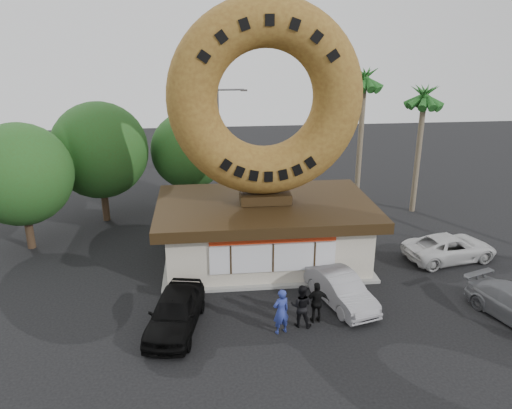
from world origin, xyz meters
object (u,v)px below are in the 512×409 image
Objects in this scene: person_center at (301,306)px; person_right at (317,302)px; giant_donut at (266,99)px; car_silver at (341,289)px; street_lamp at (221,140)px; car_black at (175,311)px; person_left at (281,311)px; donut_shop at (265,229)px; car_white at (450,248)px.

person_center is 1.02× the size of person_right.
car_silver is (2.83, -4.88, -7.87)m from giant_donut.
street_lamp is 16.05m from car_silver.
person_right is 5.92m from car_black.
giant_donut is 9.68m from car_silver.
person_left is 1.07× the size of person_right.
giant_donut is at bearing -66.87° from person_center.
giant_donut is at bearing -81.57° from person_right.
donut_shop is 5.73m from car_silver.
person_right is 9.94m from car_white.
car_black is (-5.91, 0.14, -0.12)m from person_right.
donut_shop reaches higher than person_left.
donut_shop is 6.08× the size of person_right.
car_black is at bearing 99.28° from car_white.
donut_shop is 6.44m from person_right.
person_left is 3.64m from car_silver.
person_left is at bearing -84.42° from street_lamp.
person_center reaches higher than person_right.
car_black is (-4.29, 0.77, -0.19)m from person_left.
giant_donut reaches higher than street_lamp.
person_center is 0.43× the size of car_silver.
car_white is at bearing -152.94° from person_right.
car_black is 15.25m from car_white.
car_black is at bearing -126.46° from donut_shop.
street_lamp is at bearing 91.78° from car_black.
person_right reaches higher than car_black.
person_right is at bearing 111.41° from car_white.
person_center is at bearing 12.39° from person_right.
donut_shop is 1.40× the size of street_lamp.
person_right is at bearing -146.32° from person_center.
car_white is (11.75, -11.05, -3.79)m from street_lamp.
giant_donut is 12.70m from car_white.
street_lamp is at bearing -64.26° from person_center.
street_lamp is (-1.86, 10.00, -4.10)m from giant_donut.
person_left is (-0.21, -6.87, -7.59)m from giant_donut.
giant_donut is 10.03m from person_center.
donut_shop is 1.17× the size of giant_donut.
donut_shop is at bearing -79.50° from street_lamp.
street_lamp is 4.34× the size of person_right.
donut_shop is 10.01m from car_white.
car_white is at bearing -132.66° from person_center.
car_black is at bearing 173.31° from car_silver.
car_silver is (3.04, 1.99, -0.27)m from person_left.
car_black is at bearing -99.31° from street_lamp.
donut_shop is 5.67× the size of person_left.
person_right is (0.71, 0.22, -0.02)m from person_center.
giant_donut reaches higher than car_white.
person_right is 0.39× the size of car_black.
street_lamp is at bearing 100.51° from giant_donut.
car_white is (9.19, 5.40, -0.25)m from person_center.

